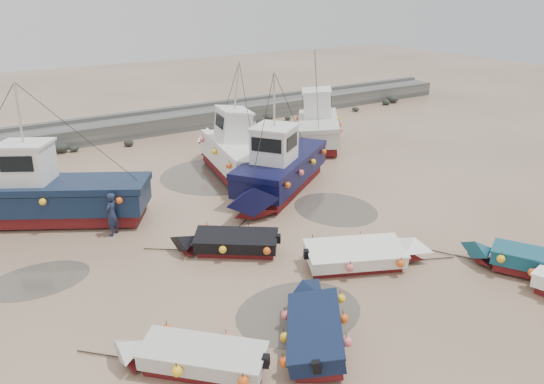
{
  "coord_description": "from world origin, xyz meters",
  "views": [
    {
      "loc": [
        -11.66,
        -14.32,
        10.0
      ],
      "look_at": [
        0.47,
        4.2,
        1.4
      ],
      "focal_mm": 35.0,
      "sensor_mm": 36.0,
      "label": 1
    }
  ],
  "objects_px": {
    "dinghy_1": "(318,323)",
    "person": "(114,235)",
    "dinghy_5": "(364,253)",
    "dinghy_4": "(227,240)",
    "cabin_boat_1": "(230,150)",
    "cabin_boat_2": "(277,169)",
    "cabin_boat_0": "(41,194)",
    "dinghy_0": "(191,353)",
    "dinghy_2": "(534,260)",
    "cabin_boat_3": "(320,124)"
  },
  "relations": [
    {
      "from": "dinghy_1",
      "to": "cabin_boat_3",
      "type": "bearing_deg",
      "value": 87.6
    },
    {
      "from": "cabin_boat_0",
      "to": "cabin_boat_2",
      "type": "bearing_deg",
      "value": -74.68
    },
    {
      "from": "dinghy_1",
      "to": "cabin_boat_0",
      "type": "relative_size",
      "value": 0.49
    },
    {
      "from": "cabin_boat_0",
      "to": "cabin_boat_1",
      "type": "relative_size",
      "value": 1.07
    },
    {
      "from": "person",
      "to": "cabin_boat_1",
      "type": "bearing_deg",
      "value": 167.52
    },
    {
      "from": "dinghy_4",
      "to": "cabin_boat_1",
      "type": "distance_m",
      "value": 9.81
    },
    {
      "from": "person",
      "to": "dinghy_2",
      "type": "bearing_deg",
      "value": 94.76
    },
    {
      "from": "dinghy_4",
      "to": "dinghy_0",
      "type": "bearing_deg",
      "value": 179.96
    },
    {
      "from": "dinghy_0",
      "to": "cabin_boat_2",
      "type": "distance_m",
      "value": 13.85
    },
    {
      "from": "cabin_boat_2",
      "to": "cabin_boat_1",
      "type": "bearing_deg",
      "value": -27.95
    },
    {
      "from": "dinghy_1",
      "to": "dinghy_2",
      "type": "relative_size",
      "value": 0.92
    },
    {
      "from": "dinghy_0",
      "to": "person",
      "type": "distance_m",
      "value": 9.82
    },
    {
      "from": "cabin_boat_0",
      "to": "cabin_boat_2",
      "type": "height_order",
      "value": "same"
    },
    {
      "from": "dinghy_0",
      "to": "cabin_boat_3",
      "type": "bearing_deg",
      "value": -0.88
    },
    {
      "from": "cabin_boat_2",
      "to": "cabin_boat_3",
      "type": "relative_size",
      "value": 1.15
    },
    {
      "from": "dinghy_1",
      "to": "person",
      "type": "xyz_separation_m",
      "value": [
        -2.9,
        10.56,
        -0.55
      ]
    },
    {
      "from": "dinghy_2",
      "to": "person",
      "type": "xyz_separation_m",
      "value": [
        -12.0,
        11.83,
        -0.55
      ]
    },
    {
      "from": "cabin_boat_1",
      "to": "cabin_boat_2",
      "type": "bearing_deg",
      "value": -72.13
    },
    {
      "from": "cabin_boat_2",
      "to": "dinghy_5",
      "type": "bearing_deg",
      "value": 135.15
    },
    {
      "from": "dinghy_1",
      "to": "cabin_boat_2",
      "type": "bearing_deg",
      "value": 97.73
    },
    {
      "from": "dinghy_0",
      "to": "cabin_boat_1",
      "type": "distance_m",
      "value": 16.81
    },
    {
      "from": "dinghy_2",
      "to": "cabin_boat_2",
      "type": "xyz_separation_m",
      "value": [
        -3.36,
        12.07,
        0.78
      ]
    },
    {
      "from": "person",
      "to": "dinghy_5",
      "type": "bearing_deg",
      "value": 91.39
    },
    {
      "from": "dinghy_5",
      "to": "cabin_boat_2",
      "type": "bearing_deg",
      "value": -165.93
    },
    {
      "from": "dinghy_4",
      "to": "dinghy_5",
      "type": "bearing_deg",
      "value": -97.93
    },
    {
      "from": "dinghy_4",
      "to": "cabin_boat_3",
      "type": "height_order",
      "value": "cabin_boat_3"
    },
    {
      "from": "dinghy_4",
      "to": "cabin_boat_3",
      "type": "distance_m",
      "value": 16.71
    },
    {
      "from": "dinghy_0",
      "to": "cabin_boat_1",
      "type": "relative_size",
      "value": 0.46
    },
    {
      "from": "dinghy_5",
      "to": "person",
      "type": "relative_size",
      "value": 3.01
    },
    {
      "from": "cabin_boat_2",
      "to": "cabin_boat_3",
      "type": "xyz_separation_m",
      "value": [
        7.6,
        6.21,
        0.05
      ]
    },
    {
      "from": "dinghy_2",
      "to": "cabin_boat_0",
      "type": "distance_m",
      "value": 20.69
    },
    {
      "from": "dinghy_0",
      "to": "dinghy_2",
      "type": "distance_m",
      "value": 13.07
    },
    {
      "from": "cabin_boat_3",
      "to": "dinghy_2",
      "type": "bearing_deg",
      "value": -66.0
    },
    {
      "from": "dinghy_5",
      "to": "person",
      "type": "xyz_separation_m",
      "value": [
        -7.15,
        7.93,
        -0.55
      ]
    },
    {
      "from": "dinghy_4",
      "to": "cabin_boat_1",
      "type": "bearing_deg",
      "value": 7.26
    },
    {
      "from": "cabin_boat_0",
      "to": "cabin_boat_1",
      "type": "distance_m",
      "value": 10.4
    },
    {
      "from": "cabin_boat_0",
      "to": "dinghy_4",
      "type": "bearing_deg",
      "value": -112.47
    },
    {
      "from": "dinghy_1",
      "to": "cabin_boat_0",
      "type": "height_order",
      "value": "cabin_boat_0"
    },
    {
      "from": "dinghy_0",
      "to": "dinghy_2",
      "type": "bearing_deg",
      "value": -53.38
    },
    {
      "from": "dinghy_1",
      "to": "dinghy_5",
      "type": "height_order",
      "value": "same"
    },
    {
      "from": "dinghy_1",
      "to": "cabin_boat_1",
      "type": "bearing_deg",
      "value": 106.28
    },
    {
      "from": "dinghy_1",
      "to": "dinghy_4",
      "type": "distance_m",
      "value": 6.45
    },
    {
      "from": "dinghy_2",
      "to": "dinghy_4",
      "type": "relative_size",
      "value": 1.17
    },
    {
      "from": "dinghy_4",
      "to": "dinghy_1",
      "type": "bearing_deg",
      "value": -146.94
    },
    {
      "from": "dinghy_0",
      "to": "person",
      "type": "bearing_deg",
      "value": 40.43
    },
    {
      "from": "dinghy_0",
      "to": "cabin_boat_2",
      "type": "bearing_deg",
      "value": 2.08
    },
    {
      "from": "dinghy_5",
      "to": "cabin_boat_1",
      "type": "distance_m",
      "value": 12.37
    },
    {
      "from": "dinghy_0",
      "to": "cabin_boat_1",
      "type": "xyz_separation_m",
      "value": [
        9.07,
        14.13,
        0.8
      ]
    },
    {
      "from": "cabin_boat_0",
      "to": "person",
      "type": "distance_m",
      "value": 4.1
    },
    {
      "from": "dinghy_2",
      "to": "dinghy_5",
      "type": "relative_size",
      "value": 0.97
    }
  ]
}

